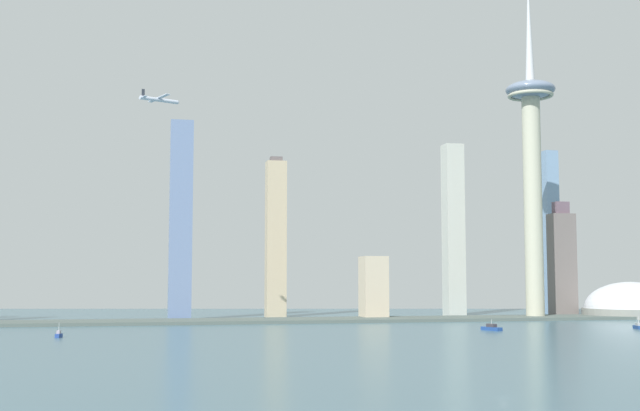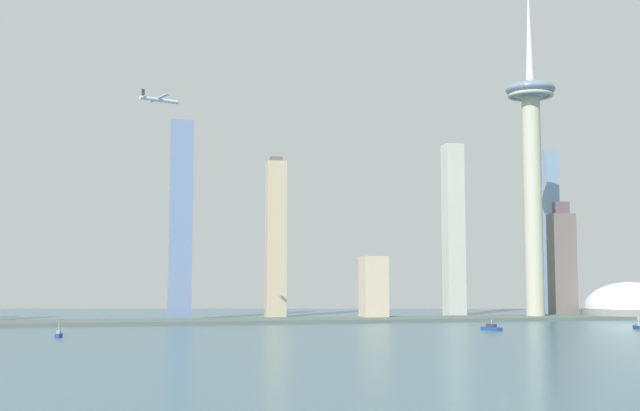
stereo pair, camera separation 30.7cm
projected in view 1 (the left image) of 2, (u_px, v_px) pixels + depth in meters
The scene contains 14 objects.
ground_plane at pixel (503, 398), 247.25m from camera, with size 6000.00×6000.00×0.00m, color #436471.
waterfront_pier at pixel (267, 321), 684.98m from camera, with size 991.46×61.06×2.58m, color #535F5A.
observation_tower at pixel (532, 149), 757.93m from camera, with size 45.11×45.11×319.03m.
stadium_dome at pixel (631, 309), 769.41m from camera, with size 88.66×88.66×49.12m.
skyscraper_0 at pixel (562, 263), 790.14m from camera, with size 23.07×16.16×109.88m.
skyscraper_1 at pixel (276, 238), 782.27m from camera, with size 18.59×15.70×152.15m.
skyscraper_3 at pixel (374, 288), 729.71m from camera, with size 21.45×23.83×55.78m.
skyscraper_4 at pixel (181, 219), 725.54m from camera, with size 19.97×12.46×175.97m.
skyscraper_5 at pixel (453, 229), 813.22m from camera, with size 18.18×17.53×169.04m.
skyscraper_7 at pixel (550, 232), 865.16m from camera, with size 13.81×17.11×170.46m.
boat_1 at pixel (59, 335), 503.23m from camera, with size 4.20×7.36×9.02m.
boat_2 at pixel (492, 328), 573.36m from camera, with size 9.66×17.86×7.91m.
boat_5 at pixel (639, 327), 591.10m from camera, with size 8.05×14.25×8.97m.
airplane at pixel (159, 100), 607.90m from camera, with size 29.71×31.78×7.90m.
Camera 1 is at (-108.94, -233.17, 35.30)m, focal length 46.34 mm.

